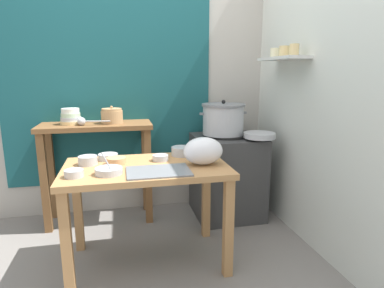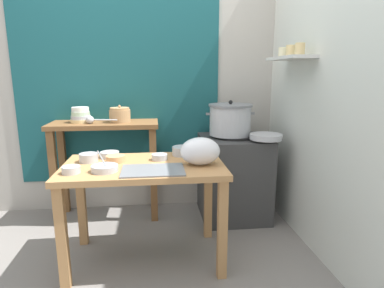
% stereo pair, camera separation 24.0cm
% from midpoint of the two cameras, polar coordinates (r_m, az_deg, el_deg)
% --- Properties ---
extents(ground_plane, '(9.00, 9.00, 0.00)m').
position_cam_midpoint_polar(ground_plane, '(2.50, -12.62, -20.15)').
color(ground_plane, gray).
extents(wall_back, '(4.40, 0.12, 2.60)m').
position_cam_midpoint_polar(wall_back, '(3.22, -12.28, 11.52)').
color(wall_back, '#B2ADA3').
rests_on(wall_back, ground).
extents(wall_right, '(0.30, 3.20, 2.60)m').
position_cam_midpoint_polar(wall_right, '(2.68, 17.87, 11.06)').
color(wall_right, silver).
rests_on(wall_right, ground).
extents(prep_table, '(1.10, 0.66, 0.72)m').
position_cam_midpoint_polar(prep_table, '(2.28, -10.99, -6.42)').
color(prep_table, '#B27F4C').
rests_on(prep_table, ground).
extents(back_shelf_table, '(0.96, 0.40, 0.90)m').
position_cam_midpoint_polar(back_shelf_table, '(3.04, -18.47, -0.74)').
color(back_shelf_table, brown).
rests_on(back_shelf_table, ground).
extents(stove_block, '(0.60, 0.61, 0.78)m').
position_cam_midpoint_polar(stove_block, '(3.09, 3.90, -5.58)').
color(stove_block, '#383838').
rests_on(stove_block, ground).
extents(steamer_pot, '(0.44, 0.40, 0.32)m').
position_cam_midpoint_polar(steamer_pot, '(2.98, 3.20, 4.38)').
color(steamer_pot, '#B7BABF').
rests_on(steamer_pot, stove_block).
extents(clay_pot, '(0.19, 0.19, 0.15)m').
position_cam_midpoint_polar(clay_pot, '(2.98, -16.13, 4.73)').
color(clay_pot, tan).
rests_on(clay_pot, back_shelf_table).
extents(bowl_stack_enamel, '(0.18, 0.18, 0.14)m').
position_cam_midpoint_polar(bowl_stack_enamel, '(3.04, -22.65, 4.38)').
color(bowl_stack_enamel, '#E5C684').
rests_on(bowl_stack_enamel, back_shelf_table).
extents(ladle, '(0.27, 0.08, 0.07)m').
position_cam_midpoint_polar(ladle, '(2.93, -20.87, 3.72)').
color(ladle, '#B7BABF').
rests_on(ladle, back_shelf_table).
extents(serving_tray, '(0.40, 0.28, 0.01)m').
position_cam_midpoint_polar(serving_tray, '(2.08, -9.21, -4.79)').
color(serving_tray, slate).
rests_on(serving_tray, prep_table).
extents(plastic_bag, '(0.27, 0.20, 0.19)m').
position_cam_midpoint_polar(plastic_bag, '(2.21, -1.15, -1.26)').
color(plastic_bag, white).
rests_on(plastic_bag, prep_table).
extents(wide_pan, '(0.28, 0.28, 0.05)m').
position_cam_midpoint_polar(wide_pan, '(2.87, 9.44, 1.50)').
color(wide_pan, '#B7BABF').
rests_on(wide_pan, stove_block).
extents(prep_bowl_0, '(0.11, 0.11, 0.04)m').
position_cam_midpoint_polar(prep_bowl_0, '(2.34, -8.50, -2.39)').
color(prep_bowl_0, '#B7BABF').
rests_on(prep_bowl_0, prep_table).
extents(prep_bowl_1, '(0.17, 0.17, 0.14)m').
position_cam_midpoint_polar(prep_bowl_1, '(2.11, -17.59, -4.50)').
color(prep_bowl_1, '#B7BABF').
rests_on(prep_bowl_1, prep_table).
extents(prep_bowl_2, '(0.15, 0.15, 0.07)m').
position_cam_midpoint_polar(prep_bowl_2, '(2.47, -4.62, -1.23)').
color(prep_bowl_2, '#B7BABF').
rests_on(prep_bowl_2, prep_table).
extents(prep_bowl_3, '(0.14, 0.14, 0.04)m').
position_cam_midpoint_polar(prep_bowl_3, '(2.45, -17.25, -2.13)').
color(prep_bowl_3, '#B7BABF').
rests_on(prep_bowl_3, prep_table).
extents(prep_bowl_4, '(0.11, 0.11, 0.05)m').
position_cam_midpoint_polar(prep_bowl_4, '(2.13, -23.10, -4.75)').
color(prep_bowl_4, '#B7BABF').
rests_on(prep_bowl_4, prep_table).
extents(prep_bowl_5, '(0.13, 0.13, 0.05)m').
position_cam_midpoint_polar(prep_bowl_5, '(2.32, -16.08, -2.84)').
color(prep_bowl_5, tan).
rests_on(prep_bowl_5, prep_table).
extents(prep_bowl_6, '(0.13, 0.13, 0.06)m').
position_cam_midpoint_polar(prep_bowl_6, '(2.36, -20.62, -2.69)').
color(prep_bowl_6, '#B7BABF').
rests_on(prep_bowl_6, prep_table).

